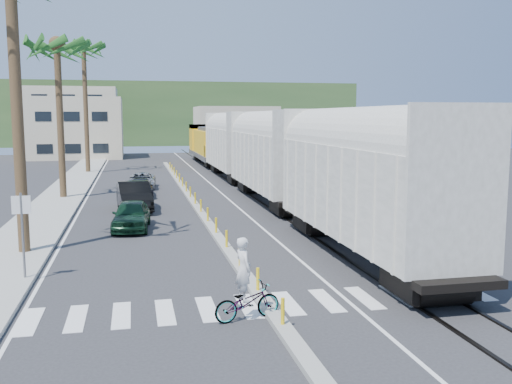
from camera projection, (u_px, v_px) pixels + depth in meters
ground at (251, 285)px, 18.61m from camera, size 140.00×140.00×0.00m
sidewalk at (66, 192)px, 41.05m from camera, size 3.00×90.00×0.15m
rails at (242, 183)px, 46.79m from camera, size 1.56×100.00×0.06m
median at (190, 198)px, 37.94m from camera, size 0.45×60.00×0.85m
crosswalk at (265, 305)px, 16.67m from camera, size 14.00×2.20×0.01m
lane_markings at (155, 191)px, 42.39m from camera, size 9.42×90.00×0.01m
freight_train at (253, 152)px, 41.93m from camera, size 3.00×60.94×5.85m
palm_trees at (61, 35)px, 37.49m from camera, size 3.50×37.20×13.75m
street_sign at (22, 224)px, 18.76m from camera, size 0.60×0.08×3.00m
buildings at (114, 124)px, 86.13m from camera, size 38.00×27.00×10.00m
hillside at (151, 114)px, 114.72m from camera, size 80.00×20.00×12.00m
car_lead at (131, 215)px, 27.76m from camera, size 2.40×4.49×1.44m
car_second at (134, 196)px, 33.49m from camera, size 2.66×5.39×1.67m
car_third at (140, 188)px, 39.09m from camera, size 1.78×4.22×1.22m
car_rear at (142, 181)px, 43.77m from camera, size 2.51×4.53×1.19m
cyclist at (246, 294)px, 15.37m from camera, size 1.55×2.21×2.29m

